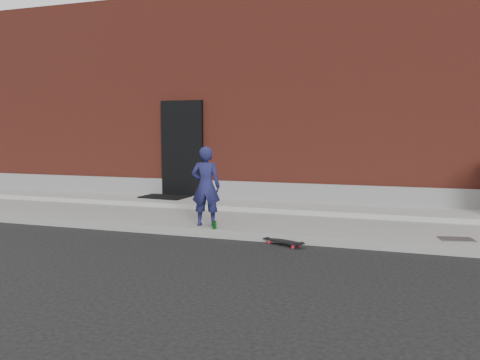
% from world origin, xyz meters
% --- Properties ---
extents(ground, '(80.00, 80.00, 0.00)m').
position_xyz_m(ground, '(0.00, 0.00, 0.00)').
color(ground, black).
rests_on(ground, ground).
extents(sidewalk, '(20.00, 3.00, 0.15)m').
position_xyz_m(sidewalk, '(0.00, 1.50, 0.07)').
color(sidewalk, gray).
rests_on(sidewalk, ground).
extents(apron, '(20.00, 1.20, 0.10)m').
position_xyz_m(apron, '(0.00, 2.40, 0.20)').
color(apron, gray).
rests_on(apron, sidewalk).
extents(building, '(20.00, 8.10, 5.00)m').
position_xyz_m(building, '(-0.00, 6.99, 2.50)').
color(building, maroon).
rests_on(building, ground).
extents(child, '(0.56, 0.42, 1.39)m').
position_xyz_m(child, '(-0.92, 0.27, 0.85)').
color(child, '#191A46').
rests_on(child, sidewalk).
extents(skateboard, '(0.69, 0.44, 0.08)m').
position_xyz_m(skateboard, '(0.56, -0.12, 0.06)').
color(skateboard, red).
rests_on(skateboard, ground).
extents(soda_can, '(0.08, 0.08, 0.13)m').
position_xyz_m(soda_can, '(-0.67, 0.05, 0.22)').
color(soda_can, '#17741F').
rests_on(soda_can, sidewalk).
extents(doormat, '(1.13, 0.95, 0.03)m').
position_xyz_m(doormat, '(-2.90, 2.68, 0.27)').
color(doormat, black).
rests_on(doormat, apron).
extents(utility_plate, '(0.54, 0.40, 0.01)m').
position_xyz_m(utility_plate, '(3.14, 0.45, 0.16)').
color(utility_plate, '#58575C').
rests_on(utility_plate, sidewalk).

